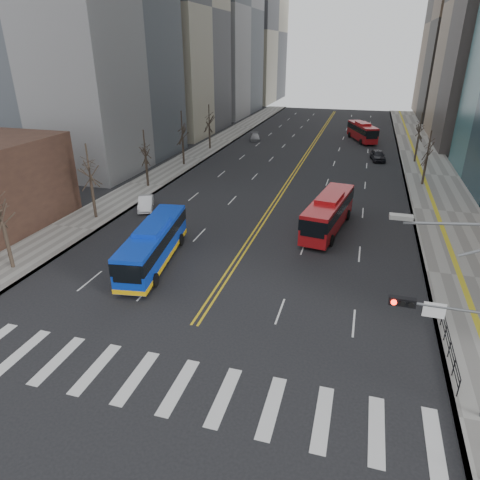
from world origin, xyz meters
name	(u,v)px	position (x,y,z in m)	size (l,w,h in m)	color
ground	(157,382)	(0.00, 0.00, 0.00)	(220.00, 220.00, 0.00)	black
sidewalk_right	(430,175)	(17.50, 45.00, 0.07)	(7.00, 130.00, 0.15)	slate
sidewalk_left	(191,158)	(-16.50, 45.00, 0.07)	(5.00, 130.00, 0.15)	slate
crosswalk	(157,382)	(0.00, 0.00, 0.01)	(26.70, 4.00, 0.01)	silver
centerline	(309,151)	(0.00, 55.00, 0.01)	(0.55, 100.00, 0.01)	gold
signal_mast	(470,325)	(13.77, 2.00, 4.86)	(5.37, 0.37, 9.39)	slate
pedestrian_railing	(450,347)	(14.30, 6.00, 0.82)	(0.06, 6.06, 1.02)	black
street_trees	(228,143)	(-7.18, 34.55, 4.87)	(35.20, 47.20, 7.60)	black
blue_bus	(154,243)	(-6.03, 11.90, 1.69)	(3.95, 11.20, 3.22)	#0C34BA
red_bus_near	(328,211)	(6.22, 22.41, 1.86)	(3.96, 10.69, 3.33)	#A51115
red_bus_far	(362,131)	(7.97, 66.27, 1.82)	(5.73, 10.43, 3.27)	#A51115
car_white	(146,203)	(-12.50, 22.79, 0.67)	(1.41, 4.05, 1.33)	white
car_dark_mid	(378,155)	(10.75, 51.64, 0.77)	(1.81, 4.51, 1.54)	black
car_silver	(255,137)	(-10.76, 61.65, 0.59)	(1.66, 4.09, 1.19)	#9B9A9F
car_dark_far	(360,125)	(7.18, 79.99, 0.65)	(2.16, 4.69, 1.30)	black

